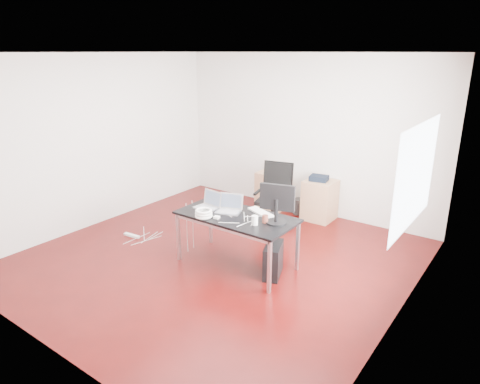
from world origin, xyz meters
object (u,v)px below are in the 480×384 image
Objects in this scene: filing_cabinet_left at (273,190)px; office_chair at (275,193)px; desk at (236,219)px; filing_cabinet_right at (320,200)px; pc_tower at (273,260)px.

office_chair is at bearing -56.77° from filing_cabinet_left.
desk is 2.38m from filing_cabinet_left.
filing_cabinet_left is 0.96m from filing_cabinet_right.
filing_cabinet_right is 1.56× the size of pc_tower.
office_chair is 0.95m from filing_cabinet_right.
pc_tower is (0.56, 0.05, -0.46)m from desk.
filing_cabinet_left is 1.56× the size of pc_tower.
office_chair is 2.40× the size of pc_tower.
pc_tower is (1.36, -2.18, -0.13)m from filing_cabinet_left.
office_chair reaches higher than pc_tower.
pc_tower is at bearing -58.06° from filing_cabinet_left.
filing_cabinet_left is at bearing 180.00° from filing_cabinet_right.
filing_cabinet_left is 2.57m from pc_tower.
filing_cabinet_left is 1.00× the size of filing_cabinet_right.
filing_cabinet_left is (-0.79, 2.22, -0.33)m from desk.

